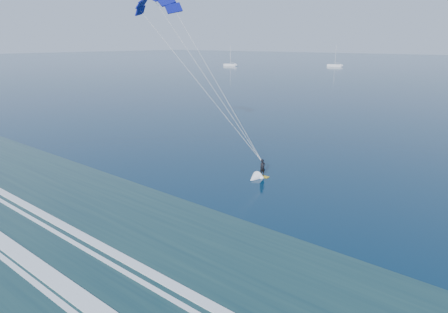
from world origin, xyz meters
name	(u,v)px	position (x,y,z in m)	size (l,w,h in m)	color
kitesurfer_rig	(206,78)	(-3.39, 26.53, 9.83)	(16.11, 5.89, 19.14)	#BB9916
sailboat_0	(230,65)	(-117.98, 173.02, 0.68)	(8.08, 2.40, 11.08)	silver
sailboat_1	(335,65)	(-71.05, 205.29, 0.68)	(8.06, 2.40, 11.15)	silver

